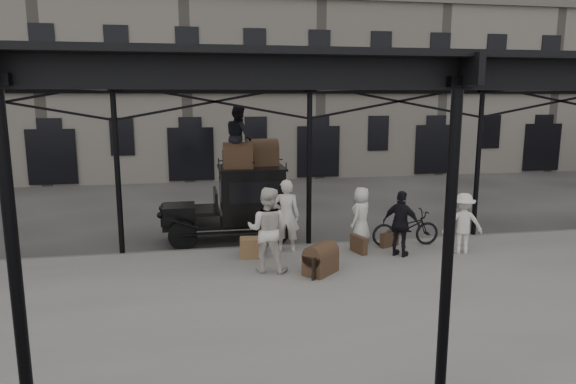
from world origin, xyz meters
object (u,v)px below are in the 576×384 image
(bicycle, at_px, (405,228))
(steamer_trunk_roof_near, at_px, (238,157))
(taxi, at_px, (241,200))
(porter_left, at_px, (286,216))
(porter_official, at_px, (401,224))
(steamer_trunk_platform, at_px, (321,261))

(bicycle, bearing_deg, steamer_trunk_roof_near, 71.10)
(taxi, distance_m, porter_left, 2.11)
(steamer_trunk_roof_near, bearing_deg, taxi, 74.97)
(porter_left, bearing_deg, steamer_trunk_roof_near, -39.30)
(porter_official, bearing_deg, steamer_trunk_platform, 66.51)
(porter_left, distance_m, porter_official, 2.95)
(porter_left, xyz_separation_m, steamer_trunk_platform, (0.48, -1.82, -0.66))
(bicycle, height_order, steamer_trunk_platform, bicycle)
(porter_left, relative_size, porter_official, 1.14)
(porter_official, bearing_deg, steamer_trunk_roof_near, 12.49)
(porter_left, height_order, steamer_trunk_roof_near, steamer_trunk_roof_near)
(porter_official, xyz_separation_m, bicycle, (0.50, 0.87, -0.35))
(taxi, bearing_deg, steamer_trunk_roof_near, -108.07)
(taxi, distance_m, steamer_trunk_roof_near, 1.31)
(porter_left, bearing_deg, porter_official, 178.19)
(porter_official, height_order, steamer_trunk_platform, porter_official)
(porter_left, relative_size, steamer_trunk_platform, 2.34)
(porter_official, distance_m, steamer_trunk_roof_near, 4.87)
(taxi, xyz_separation_m, steamer_trunk_platform, (1.50, -3.66, -0.75))
(bicycle, bearing_deg, steamer_trunk_platform, 123.66)
(porter_official, relative_size, bicycle, 0.90)
(porter_left, distance_m, steamer_trunk_roof_near, 2.37)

